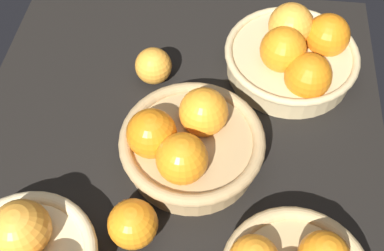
{
  "coord_description": "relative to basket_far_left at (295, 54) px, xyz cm",
  "views": [
    {
      "loc": [
        42.0,
        7.82,
        70.68
      ],
      "look_at": [
        -2.77,
        2.73,
        7.0
      ],
      "focal_mm": 44.07,
      "sensor_mm": 36.0,
      "label": 1
    }
  ],
  "objects": [
    {
      "name": "loose_orange_back_gap",
      "position": [
        35.92,
        -23.66,
        -0.77
      ],
      "size": [
        7.42,
        7.42,
        7.42
      ],
      "primitive_type": "sphere",
      "color": "orange",
      "rests_on": "market_tray"
    },
    {
      "name": "loose_orange_front_gap",
      "position": [
        4.78,
        -25.7,
        -1.07
      ],
      "size": [
        6.82,
        6.82,
        6.82
      ],
      "primitive_type": "sphere",
      "color": "#F49E33",
      "rests_on": "market_tray"
    },
    {
      "name": "basket_center",
      "position": [
        21.69,
        -17.2,
        0.27
      ],
      "size": [
        23.4,
        23.4,
        11.72
      ],
      "color": "tan",
      "rests_on": "market_tray"
    },
    {
      "name": "basket_far_left",
      "position": [
        0.0,
        0.0,
        0.0
      ],
      "size": [
        24.86,
        24.86,
        11.57
      ],
      "color": "tan",
      "rests_on": "market_tray"
    },
    {
      "name": "market_tray",
      "position": [
        20.52,
        -19.82,
        -5.98
      ],
      "size": [
        84.0,
        72.0,
        3.0
      ],
      "primitive_type": "cube",
      "color": "black",
      "rests_on": "ground"
    }
  ]
}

